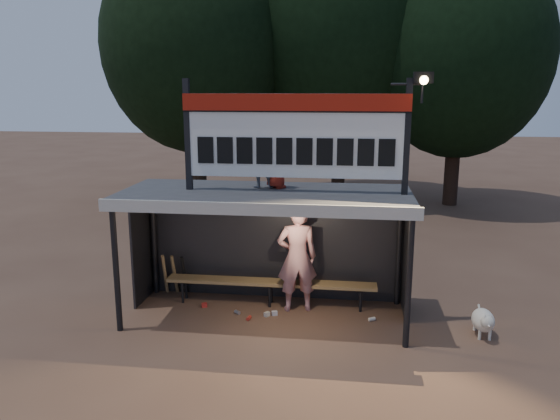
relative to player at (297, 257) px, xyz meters
name	(u,v)px	position (x,y,z in m)	size (l,w,h in m)	color
ground	(266,316)	(-0.52, -0.38, -1.02)	(80.00, 80.00, 0.00)	brown
player	(297,257)	(0.00, 0.00, 0.00)	(0.75, 0.49, 2.04)	silver
child_a	(261,160)	(-0.65, -0.05, 1.80)	(0.49, 0.38, 1.00)	slate
child_b	(276,161)	(-0.37, -0.06, 1.78)	(0.47, 0.30, 0.96)	maroon
dugout_shelter	(268,215)	(-0.52, -0.14, 0.82)	(5.10, 2.08, 2.32)	#3A3A3D
scoreboard_assembly	(298,133)	(0.04, -0.39, 2.30)	(4.10, 0.27, 1.99)	black
bench	(271,283)	(-0.52, 0.17, -0.59)	(4.00, 0.35, 0.48)	#987747
tree_left	(195,45)	(-4.52, 9.62, 4.49)	(6.46, 6.46, 9.27)	#2F2015
tree_mid	(342,28)	(0.48, 11.12, 5.14)	(7.22, 7.22, 10.36)	black
tree_right	(460,54)	(4.48, 10.12, 4.17)	(6.08, 6.08, 8.72)	#2F1D15
dog	(484,320)	(3.20, -0.72, -0.74)	(0.36, 0.81, 0.49)	white
bats	(175,274)	(-2.50, 0.44, -0.59)	(0.47, 0.32, 0.84)	#A67E4D
litter	(266,313)	(-0.53, -0.35, -0.98)	(3.26, 0.58, 0.08)	#B2241E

